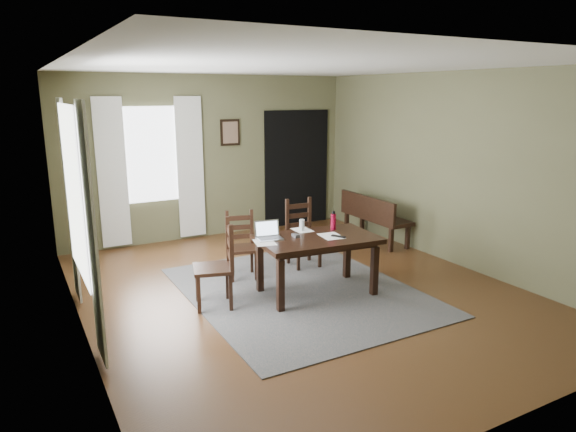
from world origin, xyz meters
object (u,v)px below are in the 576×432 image
dining_table (317,244)px  bench (373,214)px  chair_end (218,266)px  laptop (268,234)px  chair_back_right (302,234)px  water_bottle (333,221)px  chair_back_left (241,246)px

dining_table → bench: (2.00, 1.47, -0.17)m
chair_end → bench: bearing=127.7°
chair_end → laptop: 0.71m
bench → chair_back_right: bearing=106.0°
chair_end → water_bottle: bearing=105.6°
dining_table → water_bottle: water_bottle is taller
chair_end → chair_back_left: chair_end is taller
chair_back_right → bench: chair_back_right is taller
chair_back_right → chair_end: bearing=-149.0°
laptop → chair_back_right: bearing=49.5°
chair_end → laptop: chair_end is taller
chair_end → chair_back_left: bearing=156.8°
bench → laptop: size_ratio=4.11×
dining_table → water_bottle: (0.36, 0.20, 0.20)m
water_bottle → dining_table: bearing=-151.4°
chair_back_right → laptop: bearing=-135.6°
chair_end → bench: (3.19, 1.26, -0.03)m
chair_end → dining_table: bearing=96.0°
laptop → water_bottle: bearing=7.6°
dining_table → chair_end: 1.22m
chair_back_right → water_bottle: (-0.03, -0.81, 0.36)m
dining_table → bench: bearing=41.8°
bench → laptop: bearing=116.1°
dining_table → chair_back_left: chair_back_left is taller
chair_back_right → bench: 1.67m
dining_table → chair_back_right: size_ratio=1.58×
bench → water_bottle: size_ratio=5.87×
chair_back_left → bench: bearing=25.3°
chair_back_left → chair_end: bearing=-114.9°
dining_table → chair_end: bearing=175.3°
chair_back_left → water_bottle: size_ratio=3.74×
chair_end → chair_back_left: (0.63, 0.77, -0.06)m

